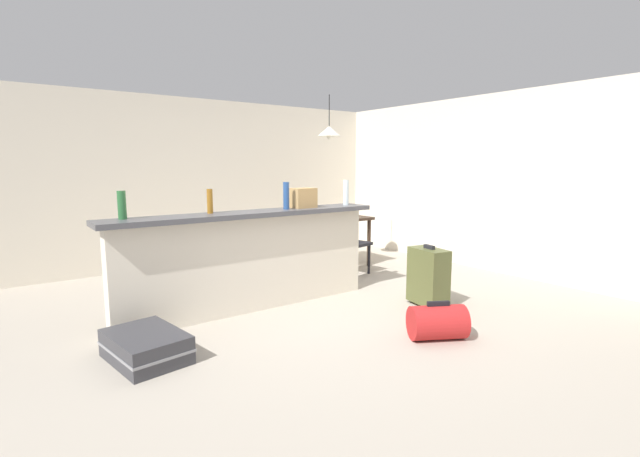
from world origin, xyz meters
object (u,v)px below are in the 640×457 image
(dining_chair_near_partition, at_px, (349,237))
(duffel_bag_red, at_px, (438,322))
(bottle_green, at_px, (122,205))
(grocery_bag, at_px, (303,198))
(pendant_lamp, at_px, (329,131))
(dining_table, at_px, (329,223))
(bottle_blue, at_px, (286,196))
(bottle_amber, at_px, (210,201))
(bottle_clear, at_px, (346,193))
(suitcase_upright_olive, at_px, (428,276))
(suitcase_flat_charcoal, at_px, (146,346))

(dining_chair_near_partition, relative_size, duffel_bag_red, 1.65)
(dining_chair_near_partition, bearing_deg, bottle_green, -169.73)
(bottle_green, height_order, dining_chair_near_partition, bottle_green)
(grocery_bag, bearing_deg, pendant_lamp, 42.18)
(dining_table, xyz_separation_m, dining_chair_near_partition, (-0.06, -0.52, -0.13))
(dining_table, relative_size, duffel_bag_red, 1.95)
(pendant_lamp, xyz_separation_m, duffel_bag_red, (-0.92, -2.77, -1.84))
(grocery_bag, bearing_deg, bottle_blue, -171.97)
(bottle_blue, bearing_deg, bottle_amber, 173.25)
(bottle_clear, distance_m, pendant_lamp, 1.47)
(grocery_bag, height_order, suitcase_upright_olive, grocery_bag)
(bottle_blue, bearing_deg, duffel_bag_red, -73.42)
(bottle_blue, relative_size, duffel_bag_red, 0.52)
(pendant_lamp, bearing_deg, duffel_bag_red, -108.34)
(grocery_bag, distance_m, dining_table, 1.76)
(suitcase_flat_charcoal, bearing_deg, bottle_green, 86.45)
(bottle_amber, relative_size, suitcase_flat_charcoal, 0.28)
(bottle_amber, height_order, grocery_bag, bottle_amber)
(suitcase_upright_olive, bearing_deg, bottle_blue, 138.84)
(bottle_amber, distance_m, dining_table, 2.60)
(bottle_clear, bearing_deg, bottle_green, 177.92)
(bottle_blue, bearing_deg, dining_table, 38.25)
(bottle_green, distance_m, suitcase_upright_olive, 3.12)
(bottle_amber, relative_size, dining_table, 0.22)
(bottle_clear, bearing_deg, suitcase_upright_olive, -72.86)
(bottle_amber, xyz_separation_m, dining_table, (2.31, 1.07, -0.51))
(suitcase_upright_olive, relative_size, duffel_bag_red, 1.19)
(bottle_amber, distance_m, grocery_bag, 1.08)
(suitcase_flat_charcoal, bearing_deg, bottle_clear, 13.66)
(bottle_amber, bearing_deg, suitcase_flat_charcoal, -140.72)
(pendant_lamp, bearing_deg, bottle_amber, -156.03)
(dining_table, height_order, suitcase_upright_olive, dining_table)
(suitcase_flat_charcoal, xyz_separation_m, duffel_bag_red, (2.19, -1.07, 0.04))
(dining_table, xyz_separation_m, duffel_bag_red, (-0.99, -2.85, -0.50))
(bottle_amber, xyz_separation_m, dining_chair_near_partition, (2.25, 0.56, -0.65))
(bottle_amber, distance_m, bottle_clear, 1.67)
(bottle_blue, height_order, grocery_bag, bottle_blue)
(bottle_blue, relative_size, grocery_bag, 1.13)
(bottle_blue, xyz_separation_m, suitcase_upright_olive, (1.15, -1.01, -0.86))
(bottle_amber, height_order, duffel_bag_red, bottle_amber)
(bottle_blue, relative_size, pendant_lamp, 0.47)
(bottle_amber, bearing_deg, bottle_clear, -3.07)
(duffel_bag_red, bearing_deg, bottle_green, 140.33)
(bottle_clear, relative_size, duffel_bag_red, 0.53)
(bottle_green, bearing_deg, suitcase_flat_charcoal, -93.55)
(grocery_bag, xyz_separation_m, duffel_bag_red, (0.25, -1.71, -1.00))
(bottle_clear, xyz_separation_m, duffel_bag_red, (-0.34, -1.69, -1.04))
(bottle_amber, relative_size, bottle_blue, 0.82)
(duffel_bag_red, bearing_deg, bottle_amber, 126.74)
(bottle_blue, distance_m, duffel_bag_red, 2.03)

